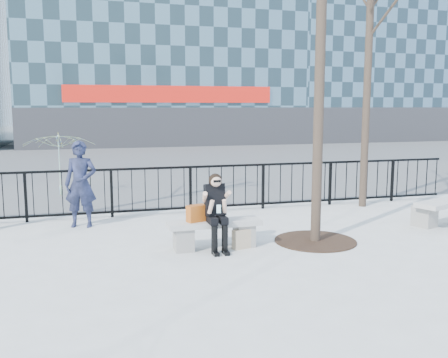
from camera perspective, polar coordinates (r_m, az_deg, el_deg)
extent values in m
plane|color=#A7A7A1|center=(8.88, -1.11, -7.86)|extent=(120.00, 120.00, 0.00)
cube|color=#474747|center=(23.49, -10.31, 2.14)|extent=(60.00, 23.00, 0.01)
cube|color=black|center=(11.55, -4.85, 1.34)|extent=(14.00, 0.05, 0.05)
cube|color=black|center=(11.70, -4.80, -3.33)|extent=(14.00, 0.05, 0.05)
cube|color=#2D2D30|center=(30.68, -5.99, 5.88)|extent=(18.00, 0.08, 2.40)
cube|color=red|center=(30.60, -6.02, 9.62)|extent=(12.60, 0.12, 1.00)
cube|color=slate|center=(42.31, 17.13, 18.20)|extent=(16.00, 10.00, 20.00)
cube|color=#2D2D30|center=(37.48, 20.72, 5.83)|extent=(16.00, 0.08, 2.40)
cylinder|color=black|center=(9.19, 11.01, 16.14)|extent=(0.18, 0.18, 7.50)
cylinder|color=black|center=(12.77, 16.15, 12.60)|extent=(0.18, 0.18, 7.00)
cylinder|color=black|center=(9.43, 10.38, -6.97)|extent=(1.50, 1.50, 0.02)
cube|color=slate|center=(8.71, -4.64, -6.85)|extent=(0.32, 0.38, 0.40)
cube|color=slate|center=(8.98, 2.31, -6.37)|extent=(0.32, 0.38, 0.40)
cube|color=#999590|center=(8.77, -1.12, -5.07)|extent=(1.65, 0.46, 0.09)
cube|color=slate|center=(11.16, 21.93, -3.96)|extent=(0.35, 0.42, 0.44)
cube|color=#A74B14|center=(8.68, -3.11, -3.93)|extent=(0.39, 0.27, 0.29)
cube|color=beige|center=(8.81, 2.10, -6.86)|extent=(0.38, 0.23, 0.34)
imported|color=black|center=(10.64, -16.05, -0.56)|extent=(0.74, 0.57, 1.79)
imported|color=yellow|center=(14.52, -18.24, 1.60)|extent=(2.33, 2.35, 1.77)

